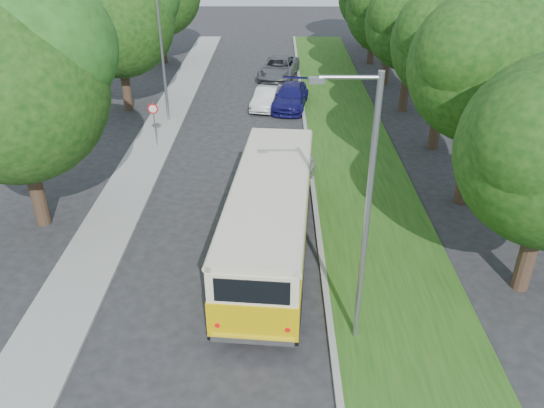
{
  "coord_description": "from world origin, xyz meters",
  "views": [
    {
      "loc": [
        1.95,
        -14.38,
        11.15
      ],
      "look_at": [
        1.78,
        3.02,
        1.5
      ],
      "focal_mm": 35.0,
      "sensor_mm": 36.0,
      "label": 1
    }
  ],
  "objects_px": {
    "car_blue": "(291,97)",
    "car_grey": "(279,68)",
    "car_silver": "(292,175)",
    "car_white": "(266,98)",
    "vintage_bus": "(270,219)",
    "lamppost_near": "(364,211)",
    "lamppost_far": "(160,52)"
  },
  "relations": [
    {
      "from": "car_blue",
      "to": "car_grey",
      "type": "relative_size",
      "value": 0.89
    },
    {
      "from": "car_grey",
      "to": "car_silver",
      "type": "bearing_deg",
      "value": -78.11
    },
    {
      "from": "car_silver",
      "to": "car_blue",
      "type": "height_order",
      "value": "car_blue"
    },
    {
      "from": "car_silver",
      "to": "car_white",
      "type": "bearing_deg",
      "value": 112.42
    },
    {
      "from": "vintage_bus",
      "to": "car_white",
      "type": "bearing_deg",
      "value": 96.44
    },
    {
      "from": "lamppost_near",
      "to": "car_blue",
      "type": "height_order",
      "value": "lamppost_near"
    },
    {
      "from": "lamppost_near",
      "to": "lamppost_far",
      "type": "xyz_separation_m",
      "value": [
        -8.91,
        18.5,
        -0.25
      ]
    },
    {
      "from": "car_blue",
      "to": "vintage_bus",
      "type": "bearing_deg",
      "value": -85.04
    },
    {
      "from": "lamppost_far",
      "to": "car_silver",
      "type": "relative_size",
      "value": 1.96
    },
    {
      "from": "car_silver",
      "to": "car_blue",
      "type": "distance_m",
      "value": 11.37
    },
    {
      "from": "vintage_bus",
      "to": "car_blue",
      "type": "relative_size",
      "value": 2.13
    },
    {
      "from": "car_grey",
      "to": "car_blue",
      "type": "bearing_deg",
      "value": -73.63
    },
    {
      "from": "lamppost_far",
      "to": "car_silver",
      "type": "bearing_deg",
      "value": -49.82
    },
    {
      "from": "car_white",
      "to": "vintage_bus",
      "type": "bearing_deg",
      "value": -76.88
    },
    {
      "from": "car_white",
      "to": "car_blue",
      "type": "xyz_separation_m",
      "value": [
        1.57,
        0.07,
        0.08
      ]
    },
    {
      "from": "car_silver",
      "to": "car_grey",
      "type": "xyz_separation_m",
      "value": [
        -0.6,
        18.17,
        0.11
      ]
    },
    {
      "from": "lamppost_near",
      "to": "car_grey",
      "type": "bearing_deg",
      "value": 94.38
    },
    {
      "from": "car_blue",
      "to": "lamppost_near",
      "type": "bearing_deg",
      "value": -77.57
    },
    {
      "from": "car_silver",
      "to": "car_grey",
      "type": "bearing_deg",
      "value": 107.18
    },
    {
      "from": "vintage_bus",
      "to": "car_blue",
      "type": "distance_m",
      "value": 16.87
    },
    {
      "from": "vintage_bus",
      "to": "car_silver",
      "type": "xyz_separation_m",
      "value": [
        0.93,
        5.45,
        -0.89
      ]
    },
    {
      "from": "vintage_bus",
      "to": "car_white",
      "type": "xyz_separation_m",
      "value": [
        -0.48,
        16.75,
        -0.91
      ]
    },
    {
      "from": "vintage_bus",
      "to": "car_silver",
      "type": "relative_size",
      "value": 2.71
    },
    {
      "from": "vintage_bus",
      "to": "car_grey",
      "type": "distance_m",
      "value": 23.64
    },
    {
      "from": "car_grey",
      "to": "vintage_bus",
      "type": "bearing_deg",
      "value": -80.8
    },
    {
      "from": "lamppost_far",
      "to": "car_white",
      "type": "distance_m",
      "value": 7.36
    },
    {
      "from": "car_silver",
      "to": "car_grey",
      "type": "relative_size",
      "value": 0.7
    },
    {
      "from": "vintage_bus",
      "to": "car_grey",
      "type": "bearing_deg",
      "value": 93.99
    },
    {
      "from": "car_silver",
      "to": "lamppost_far",
      "type": "bearing_deg",
      "value": 145.49
    },
    {
      "from": "vintage_bus",
      "to": "car_silver",
      "type": "height_order",
      "value": "vintage_bus"
    },
    {
      "from": "lamppost_near",
      "to": "car_blue",
      "type": "xyz_separation_m",
      "value": [
        -1.39,
        21.15,
        -3.66
      ]
    },
    {
      "from": "vintage_bus",
      "to": "car_grey",
      "type": "height_order",
      "value": "vintage_bus"
    }
  ]
}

